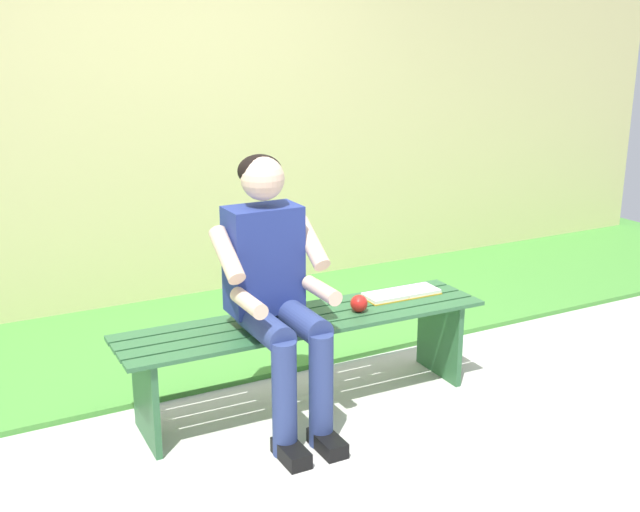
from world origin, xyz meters
TOP-DOWN VIEW (x-y plane):
  - grass_strip at (0.00, -1.53)m, footprint 9.00×2.34m
  - brick_wall at (0.50, -1.93)m, footprint 9.50×0.24m
  - bench_near at (0.00, 0.00)m, footprint 1.85×0.46m
  - person_seated at (0.21, 0.10)m, footprint 0.50×0.69m
  - apple at (-0.27, 0.05)m, footprint 0.09×0.09m
  - book_open at (-0.59, -0.05)m, footprint 0.42×0.17m

SIDE VIEW (x-z plane):
  - grass_strip at x=0.00m, z-range 0.00..0.03m
  - bench_near at x=0.00m, z-range 0.12..0.59m
  - book_open at x=-0.59m, z-range 0.46..0.49m
  - apple at x=-0.27m, z-range 0.46..0.55m
  - person_seated at x=0.21m, z-range 0.07..1.33m
  - brick_wall at x=0.50m, z-range 0.00..2.72m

